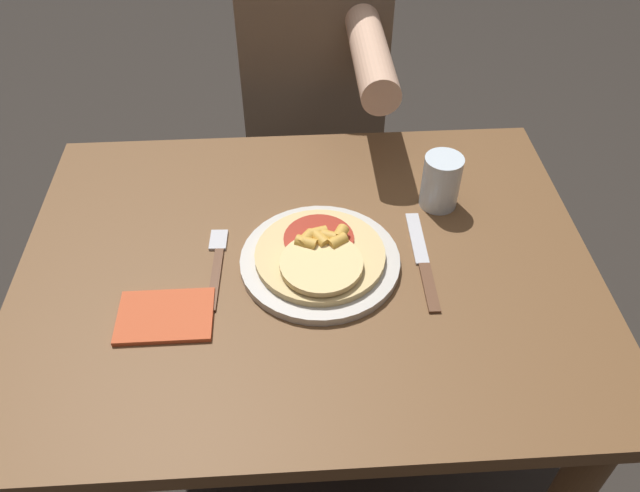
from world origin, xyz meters
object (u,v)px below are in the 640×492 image
pizza (320,254)px  fork (217,262)px  drinking_glass (441,182)px  plate (320,261)px  knife (423,261)px  person_diner (314,86)px  dining_table (308,320)px

pizza → fork: pizza is taller
drinking_glass → plate: bearing=-147.7°
knife → person_diner: size_ratio=0.18×
plate → drinking_glass: drinking_glass is taller
plate → knife: plate is taller
plate → fork: bearing=176.1°
dining_table → fork: bearing=179.1°
pizza → knife: (0.16, -0.00, -0.02)m
dining_table → plate: (0.02, -0.01, 0.16)m
plate → person_diner: person_diner is taller
pizza → knife: pizza is taller
person_diner → dining_table: bearing=-94.1°
dining_table → plate: plate is taller
pizza → knife: size_ratio=0.93×
knife → drinking_glass: drinking_glass is taller
plate → drinking_glass: (0.22, 0.14, 0.04)m
drinking_glass → dining_table: bearing=-151.7°
dining_table → person_diner: 0.63m
drinking_glass → person_diner: bearing=111.4°
dining_table → knife: bearing=-4.7°
pizza → drinking_glass: bearing=33.0°
dining_table → drinking_glass: bearing=28.3°
knife → drinking_glass: bearing=70.1°
fork → drinking_glass: (0.38, 0.13, 0.05)m
pizza → person_diner: (0.02, 0.63, -0.07)m
pizza → fork: bearing=175.0°
fork → drinking_glass: drinking_glass is taller
dining_table → fork: 0.21m
drinking_glass → person_diner: (-0.19, 0.49, -0.09)m
knife → pizza: bearing=178.9°
plate → knife: (0.16, -0.01, -0.00)m
knife → person_diner: person_diner is taller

